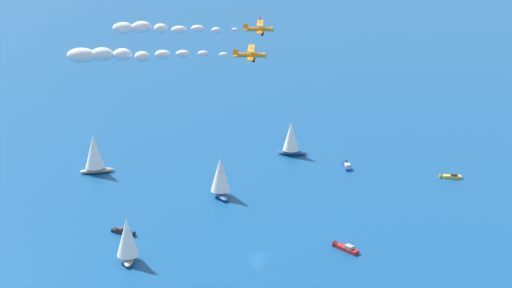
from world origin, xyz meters
The scene contains 15 objects.
ground_plane centered at (0.00, 0.00, 0.00)m, with size 2000.00×2000.00×0.00m, color navy.
sailboat_far_port centered at (-70.65, 16.82, 5.54)m, with size 5.93×9.70×12.13m.
sailboat_inshore centered at (-37.52, -6.87, 5.74)m, with size 10.11×6.45×12.56m.
motorboat_offshore centered at (-57.63, 32.14, 0.54)m, with size 6.89×1.89×1.99m.
motorboat_trailing centered at (-46.04, 60.22, 0.49)m, with size 3.05×6.51×1.83m.
motorboat_outer_ring_a centered at (-14.86, -31.48, 0.50)m, with size 4.91×6.22×1.85m.
motorboat_outer_ring_b centered at (-1.56, 20.64, 0.54)m, with size 6.61×5.66×2.02m.
sailboat_outer_ring_c centered at (0.04, -29.44, 5.40)m, with size 9.26×5.22×11.84m.
sailboat_outer_ring_d centered at (-59.08, -43.13, 6.02)m, with size 6.39×10.53×13.18m.
biplane_lead centered at (-8.05, 1.24, 51.26)m, with size 7.33×6.88×3.57m.
wingwalker_lead centered at (-8.01, 1.24, 53.45)m, with size 0.93×0.24×1.76m.
smoke_trail_lead centered at (-10.75, -22.76, 51.20)m, with size 4.75×27.88×2.97m.
biplane_wingman centered at (7.96, -2.00, 48.86)m, with size 7.33×6.88×3.57m.
wingwalker_wingman centered at (8.00, -1.99, 51.05)m, with size 0.93×0.24×1.76m.
smoke_trail_wingman centered at (4.87, -29.75, 48.57)m, with size 6.14×32.80×3.22m.
Camera 1 is at (163.76, -14.28, 81.28)m, focal length 55.35 mm.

